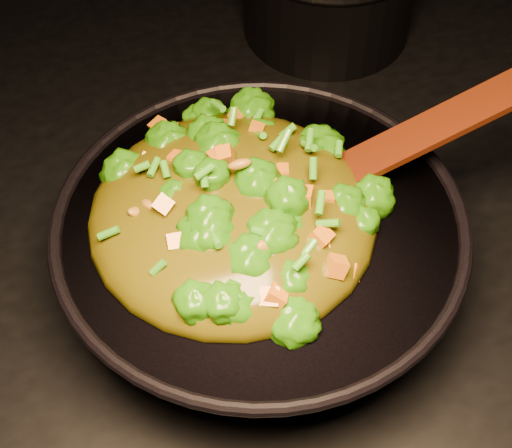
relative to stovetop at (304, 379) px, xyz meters
name	(u,v)px	position (x,y,z in m)	size (l,w,h in m)	color
stovetop	(304,379)	(0.00, 0.00, 0.00)	(1.20, 0.90, 0.90)	black
wok	(260,256)	(-0.11, -0.10, 0.50)	(0.37, 0.37, 0.10)	black
stir_fry	(231,187)	(-0.14, -0.09, 0.60)	(0.26, 0.26, 0.09)	#2D7B08
spatula	(412,139)	(0.04, -0.09, 0.60)	(0.26, 0.04, 0.01)	#341207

